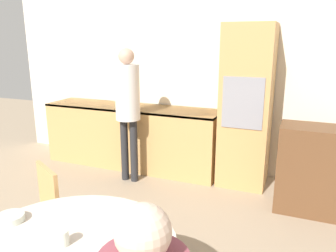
# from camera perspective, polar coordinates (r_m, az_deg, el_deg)

# --- Properties ---
(wall_back) EXTENTS (6.73, 0.05, 2.60)m
(wall_back) POSITION_cam_1_polar(r_m,az_deg,el_deg) (4.51, 9.63, 8.22)
(wall_back) COLOR silver
(wall_back) RESTS_ON ground_plane
(kitchen_counter) EXTENTS (2.56, 0.60, 0.88)m
(kitchen_counter) POSITION_cam_1_polar(r_m,az_deg,el_deg) (4.78, -6.33, -1.62)
(kitchen_counter) COLOR tan
(kitchen_counter) RESTS_ON ground_plane
(oven_unit) EXTENTS (0.59, 0.59, 1.99)m
(oven_unit) POSITION_cam_1_polar(r_m,az_deg,el_deg) (4.16, 13.48, 3.24)
(oven_unit) COLOR tan
(oven_unit) RESTS_ON ground_plane
(sideboard) EXTENTS (1.01, 0.45, 0.94)m
(sideboard) POSITION_cam_1_polar(r_m,az_deg,el_deg) (3.82, 26.09, -7.15)
(sideboard) COLOR brown
(sideboard) RESTS_ON ground_plane
(chair_far_left) EXTENTS (0.54, 0.54, 0.87)m
(chair_far_left) POSITION_cam_1_polar(r_m,az_deg,el_deg) (2.74, -21.82, -14.47)
(chair_far_left) COLOR tan
(chair_far_left) RESTS_ON ground_plane
(person_standing) EXTENTS (0.31, 0.31, 1.70)m
(person_standing) POSITION_cam_1_polar(r_m,az_deg,el_deg) (4.12, -7.03, 4.44)
(person_standing) COLOR #262628
(person_standing) RESTS_ON ground_plane
(cup) EXTENTS (0.07, 0.07, 0.08)m
(cup) POSITION_cam_1_polar(r_m,az_deg,el_deg) (1.90, -17.98, -18.03)
(cup) COLOR silver
(cup) RESTS_ON dining_table
(bowl_near) EXTENTS (0.16, 0.16, 0.04)m
(bowl_near) POSITION_cam_1_polar(r_m,az_deg,el_deg) (2.23, -25.79, -14.24)
(bowl_near) COLOR silver
(bowl_near) RESTS_ON dining_table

